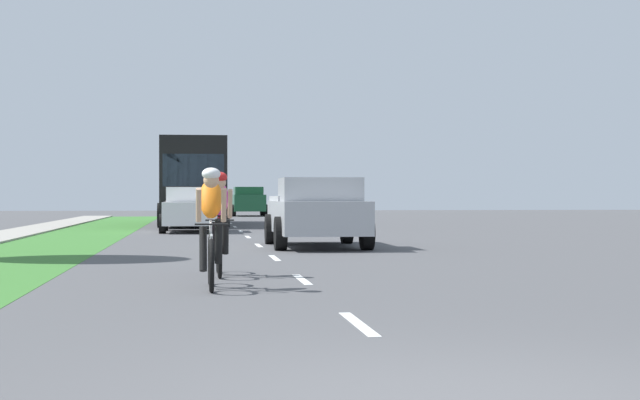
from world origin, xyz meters
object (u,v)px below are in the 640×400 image
at_px(sedan_white, 190,209).
at_px(suv_dark_green, 248,201).
at_px(cyclist_trailing, 219,223).
at_px(cyclist_lead, 211,227).
at_px(pickup_silver, 316,212).
at_px(bus_black, 194,178).

distance_m(sedan_white, suv_dark_green, 27.76).
bearing_deg(cyclist_trailing, cyclist_lead, -94.05).
height_order(cyclist_trailing, suv_dark_green, suv_dark_green).
relative_size(cyclist_trailing, pickup_silver, 0.34).
bearing_deg(cyclist_lead, pickup_silver, 75.90).
relative_size(cyclist_lead, pickup_silver, 0.34).
xyz_separation_m(cyclist_trailing, sedan_white, (-0.55, 19.00, -0.04)).
bearing_deg(sedan_white, cyclist_lead, -88.91).
xyz_separation_m(cyclist_trailing, bus_black, (-0.44, 27.65, 1.17)).
xyz_separation_m(cyclist_lead, pickup_silver, (2.66, 10.60, 0.02)).
relative_size(sedan_white, bus_black, 0.37).
xyz_separation_m(pickup_silver, bus_black, (-2.95, 19.21, 1.15)).
xyz_separation_m(cyclist_trailing, suv_dark_green, (2.86, 46.55, 0.14)).
bearing_deg(sedan_white, cyclist_trailing, -88.33).
relative_size(pickup_silver, sedan_white, 1.19).
height_order(cyclist_lead, pickup_silver, pickup_silver).
bearing_deg(cyclist_trailing, suv_dark_green, 86.49).
bearing_deg(pickup_silver, cyclist_trailing, -106.57).
xyz_separation_m(cyclist_lead, bus_black, (-0.29, 29.81, 1.17)).
bearing_deg(cyclist_lead, sedan_white, 91.09).
xyz_separation_m(cyclist_trailing, pickup_silver, (2.51, 8.43, 0.02)).
bearing_deg(sedan_white, bus_black, 89.27).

